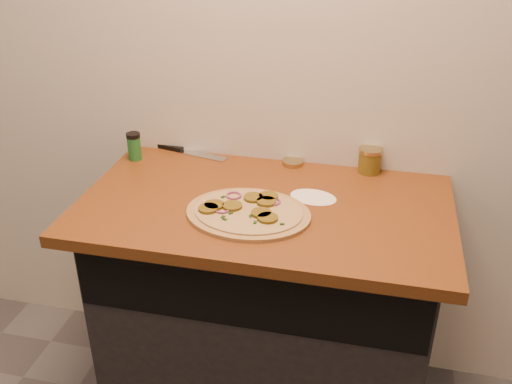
% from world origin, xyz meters
% --- Properties ---
extents(cabinet, '(1.10, 0.60, 0.86)m').
position_xyz_m(cabinet, '(0.00, 1.45, 0.43)').
color(cabinet, black).
rests_on(cabinet, ground).
extents(countertop, '(1.20, 0.70, 0.04)m').
position_xyz_m(countertop, '(0.00, 1.42, 0.88)').
color(countertop, brown).
rests_on(countertop, cabinet).
extents(pizza, '(0.40, 0.40, 0.03)m').
position_xyz_m(pizza, '(-0.03, 1.33, 0.91)').
color(pizza, tan).
rests_on(pizza, countertop).
extents(chefs_knife, '(0.30, 0.10, 0.02)m').
position_xyz_m(chefs_knife, '(-0.38, 1.74, 0.91)').
color(chefs_knife, '#B7BAC1').
rests_on(chefs_knife, countertop).
extents(mason_jar_lid, '(0.09, 0.09, 0.02)m').
position_xyz_m(mason_jar_lid, '(0.04, 1.72, 0.91)').
color(mason_jar_lid, tan).
rests_on(mason_jar_lid, countertop).
extents(salsa_jar, '(0.08, 0.08, 0.09)m').
position_xyz_m(salsa_jar, '(0.32, 1.72, 0.95)').
color(salsa_jar, maroon).
rests_on(salsa_jar, countertop).
extents(spice_shaker, '(0.05, 0.05, 0.10)m').
position_xyz_m(spice_shaker, '(-0.54, 1.64, 0.95)').
color(spice_shaker, '#1E6028').
rests_on(spice_shaker, countertop).
extents(flour_spill, '(0.18, 0.18, 0.00)m').
position_xyz_m(flour_spill, '(0.15, 1.48, 0.90)').
color(flour_spill, white).
rests_on(flour_spill, countertop).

